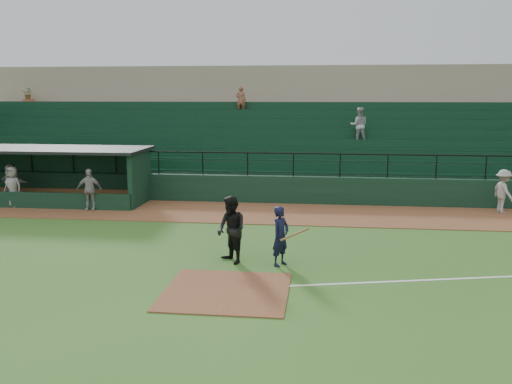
# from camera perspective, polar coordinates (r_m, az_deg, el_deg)

# --- Properties ---
(ground) EXTENTS (90.00, 90.00, 0.00)m
(ground) POSITION_cam_1_polar(r_m,az_deg,el_deg) (14.59, -2.39, -8.85)
(ground) COLOR #325E1E
(ground) RESTS_ON ground
(warning_track) EXTENTS (40.00, 4.00, 0.03)m
(warning_track) POSITION_cam_1_polar(r_m,az_deg,el_deg) (22.24, 0.93, -2.17)
(warning_track) COLOR brown
(warning_track) RESTS_ON ground
(home_plate_dirt) EXTENTS (3.00, 3.00, 0.03)m
(home_plate_dirt) POSITION_cam_1_polar(r_m,az_deg,el_deg) (13.66, -3.08, -10.14)
(home_plate_dirt) COLOR brown
(home_plate_dirt) RESTS_ON ground
(stadium_structure) EXTENTS (38.00, 13.08, 6.40)m
(stadium_structure) POSITION_cam_1_polar(r_m,az_deg,el_deg) (30.26, 2.62, 5.45)
(stadium_structure) COLOR black
(stadium_structure) RESTS_ON ground
(dugout) EXTENTS (8.90, 3.20, 2.42)m
(dugout) POSITION_cam_1_polar(r_m,az_deg,el_deg) (26.32, -20.31, 2.02)
(dugout) COLOR black
(dugout) RESTS_ON ground
(batter_at_plate) EXTENTS (1.13, 0.73, 1.68)m
(batter_at_plate) POSITION_cam_1_polar(r_m,az_deg,el_deg) (15.43, 2.55, -4.55)
(batter_at_plate) COLOR black
(batter_at_plate) RESTS_ON ground
(umpire) EXTENTS (1.16, 1.18, 1.91)m
(umpire) POSITION_cam_1_polar(r_m,az_deg,el_deg) (15.63, -2.55, -3.91)
(umpire) COLOR black
(umpire) RESTS_ON ground
(runner) EXTENTS (0.94, 1.26, 1.74)m
(runner) POSITION_cam_1_polar(r_m,az_deg,el_deg) (24.19, 24.08, 0.07)
(runner) COLOR #A19D97
(runner) RESTS_ON warning_track
(dugout_player_a) EXTENTS (1.06, 0.61, 1.71)m
(dugout_player_a) POSITION_cam_1_polar(r_m,az_deg,el_deg) (23.56, -16.77, 0.24)
(dugout_player_a) COLOR #A6A09B
(dugout_player_a) RESTS_ON warning_track
(dugout_player_b) EXTENTS (0.92, 0.68, 1.71)m
(dugout_player_b) POSITION_cam_1_polar(r_m,az_deg,el_deg) (25.42, -23.73, 0.51)
(dugout_player_b) COLOR gray
(dugout_player_b) RESTS_ON warning_track
(dugout_player_c) EXTENTS (1.66, 1.08, 1.72)m
(dugout_player_c) POSITION_cam_1_polar(r_m,az_deg,el_deg) (26.45, -23.83, 0.85)
(dugout_player_c) COLOR gray
(dugout_player_c) RESTS_ON warning_track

